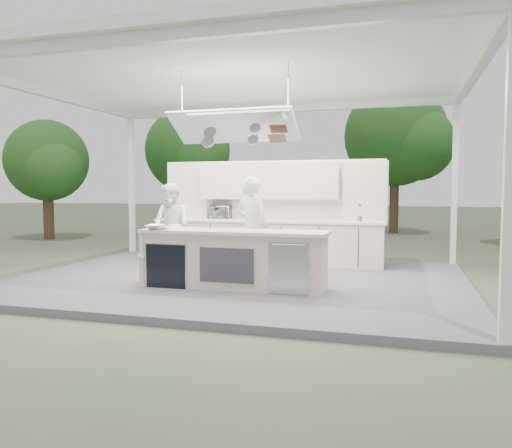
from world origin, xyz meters
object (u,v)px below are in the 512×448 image
(demo_island, at_px, (232,259))
(back_counter, at_px, (267,241))
(head_chef, at_px, (252,228))
(sous_chef, at_px, (172,226))

(demo_island, height_order, back_counter, same)
(demo_island, xyz_separation_m, head_chef, (0.06, 0.91, 0.45))
(head_chef, bearing_deg, demo_island, 106.66)
(demo_island, distance_m, back_counter, 2.82)
(back_counter, bearing_deg, sous_chef, -144.15)
(head_chef, bearing_deg, back_counter, -62.37)
(back_counter, bearing_deg, demo_island, -86.37)
(demo_island, height_order, sous_chef, sous_chef)
(demo_island, relative_size, head_chef, 1.68)
(back_counter, height_order, head_chef, head_chef)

